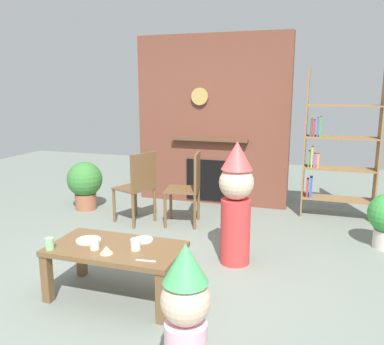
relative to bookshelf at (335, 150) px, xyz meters
The scene contains 16 objects.
ground_plane 2.93m from the bookshelf, 120.74° to the right, with size 12.00×12.00×0.00m, color gray.
brick_fireplace_feature 1.72m from the bookshelf, behind, with size 2.20×0.28×2.40m.
bookshelf is the anchor object (origin of this frame).
coffee_table 3.22m from the bookshelf, 122.20° to the right, with size 1.06×0.57×0.43m.
paper_cup_near_left 3.13m from the bookshelf, 119.22° to the right, with size 0.08×0.08×0.09m, color silver.
paper_cup_near_right 3.64m from the bookshelf, 126.57° to the right, with size 0.07×0.07×0.09m, color #8CD18C.
paper_cup_center 3.36m from the bookshelf, 123.14° to the right, with size 0.07×0.07×0.09m, color silver.
paper_plate_front 3.33m from the bookshelf, 126.46° to the right, with size 0.20×0.20×0.01m, color white.
paper_plate_rear 2.98m from the bookshelf, 121.47° to the right, with size 0.16×0.16×0.01m, color white.
birthday_cake_slice 3.33m from the bookshelf, 120.81° to the right, with size 0.10×0.10×0.06m, color #EAC68C.
table_fork 3.21m from the bookshelf, 115.22° to the right, with size 0.15×0.02×0.01m, color silver.
child_with_cone_hat 3.72m from the bookshelf, 102.44° to the right, with size 0.26×0.26×0.93m.
child_in_pink 2.01m from the bookshelf, 117.32° to the right, with size 0.33×0.33×1.19m.
dining_chair_left 2.52m from the bookshelf, 156.25° to the right, with size 0.52×0.52×0.90m.
dining_chair_middle 1.91m from the bookshelf, 153.09° to the right, with size 0.46×0.46×0.90m.
potted_plant_short 3.37m from the bookshelf, 168.09° to the right, with size 0.48×0.48×0.67m.
Camera 1 is at (1.21, -2.92, 1.66)m, focal length 36.99 mm.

